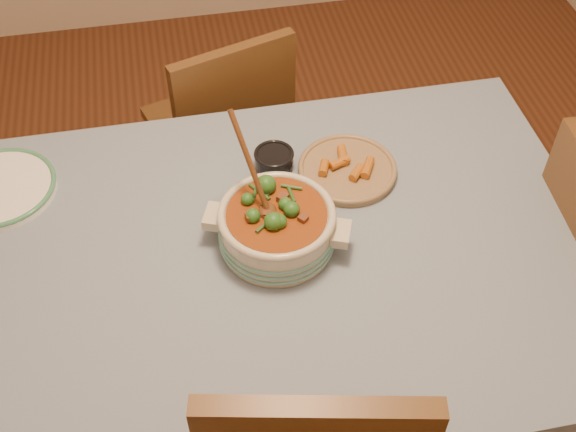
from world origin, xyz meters
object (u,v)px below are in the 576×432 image
object	(u,v)px
white_plate	(0,188)
chair_far	(225,127)
condiment_bowl	(274,159)
dining_table	(254,280)
fried_plate	(347,168)
stew_casserole	(277,224)

from	to	relation	value
white_plate	chair_far	bearing A→B (deg)	35.95
condiment_bowl	chair_far	distance (m)	0.59
dining_table	chair_far	world-z (taller)	chair_far
white_plate	fried_plate	size ratio (longest dim) A/B	0.95
white_plate	chair_far	distance (m)	0.82
chair_far	white_plate	bearing A→B (deg)	17.93
stew_casserole	chair_far	distance (m)	0.83
chair_far	fried_plate	bearing A→B (deg)	97.70
condiment_bowl	fried_plate	bearing A→B (deg)	-16.50
white_plate	fried_plate	world-z (taller)	fried_plate
condiment_bowl	fried_plate	world-z (taller)	condiment_bowl
dining_table	white_plate	distance (m)	0.69
white_plate	dining_table	bearing A→B (deg)	-29.11
white_plate	condiment_bowl	world-z (taller)	condiment_bowl
dining_table	stew_casserole	size ratio (longest dim) A/B	4.85
fried_plate	chair_far	xyz separation A→B (m)	(-0.27, 0.55, -0.28)
dining_table	fried_plate	size ratio (longest dim) A/B	5.35
fried_plate	chair_far	size ratio (longest dim) A/B	0.36
condiment_bowl	fried_plate	size ratio (longest dim) A/B	0.35
white_plate	condiment_bowl	xyz separation A→B (m)	(0.70, -0.05, 0.02)
dining_table	white_plate	bearing A→B (deg)	150.89
dining_table	white_plate	size ratio (longest dim) A/B	5.61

